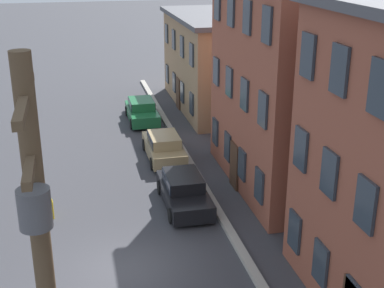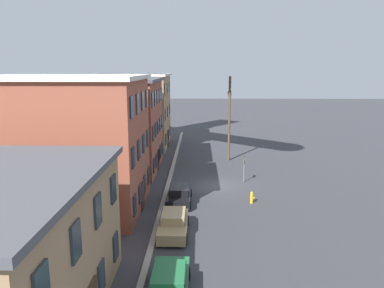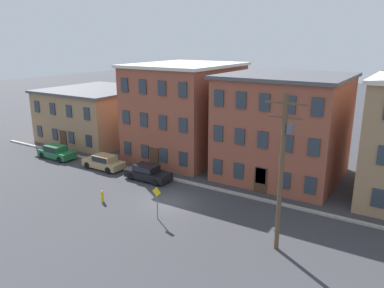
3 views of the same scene
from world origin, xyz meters
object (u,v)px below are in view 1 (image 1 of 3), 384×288
Objects in this scene: car_black at (184,190)px; fire_hydrant at (51,209)px; car_tan at (164,146)px; caution_sign at (43,253)px; car_green at (142,110)px.

car_black reaches higher than fire_hydrant.
car_tan is 4.58× the size of fire_hydrant.
car_black is 5.80m from fire_hydrant.
caution_sign is at bearing -0.19° from fire_hydrant.
caution_sign is (18.23, -5.63, 0.93)m from car_green.
car_black is at bearing 90.37° from fire_hydrant.
car_black is at bearing 133.88° from caution_sign.
fire_hydrant is (5.71, -5.88, -0.27)m from car_tan.
fire_hydrant is at bearing -89.63° from car_black.
car_black is at bearing 0.82° from car_green.
car_black is (5.67, -0.09, 0.00)m from car_tan.
car_tan is 8.20m from fire_hydrant.
car_green is at bearing 162.83° from caution_sign.
fire_hydrant is at bearing -23.89° from car_green.
car_tan is at bearing 179.11° from car_black.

